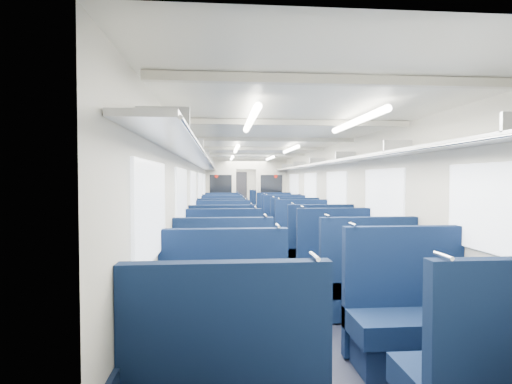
{
  "coord_description": "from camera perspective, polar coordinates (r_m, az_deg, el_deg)",
  "views": [
    {
      "loc": [
        -0.85,
        -10.61,
        1.66
      ],
      "look_at": [
        0.15,
        1.01,
        1.28
      ],
      "focal_mm": 28.31,
      "sensor_mm": 36.0,
      "label": 1
    }
  ],
  "objects": [
    {
      "name": "end_door",
      "position": [
        19.58,
        -2.41,
        -0.07
      ],
      "size": [
        0.75,
        0.06,
        2.0
      ],
      "primitive_type": "cube",
      "color": "black",
      "rests_on": "floor"
    },
    {
      "name": "seat_5",
      "position": [
        5.1,
        14.89,
        -12.69
      ],
      "size": [
        1.13,
        0.62,
        1.26
      ],
      "color": "#0D1E41",
      "rests_on": "floor"
    },
    {
      "name": "seat_8",
      "position": [
        7.02,
        -4.7,
        -8.61
      ],
      "size": [
        1.13,
        0.62,
        1.26
      ],
      "color": "#0D1E41",
      "rests_on": "floor"
    },
    {
      "name": "seat_19",
      "position": [
        12.81,
        2.67,
        -3.84
      ],
      "size": [
        1.13,
        0.62,
        1.26
      ],
      "color": "#0D1E41",
      "rests_on": "floor"
    },
    {
      "name": "dado_left",
      "position": [
        10.7,
        -7.76,
        -5.19
      ],
      "size": [
        0.03,
        17.9,
        0.7
      ],
      "primitive_type": "cube",
      "color": "#101C36",
      "rests_on": "floor"
    },
    {
      "name": "seat_9",
      "position": [
        7.2,
        8.76,
        -8.35
      ],
      "size": [
        1.13,
        0.62,
        1.26
      ],
      "color": "#0D1E41",
      "rests_on": "floor"
    },
    {
      "name": "wall_left",
      "position": [
        10.63,
        -7.86,
        -0.77
      ],
      "size": [
        0.02,
        18.0,
        2.35
      ],
      "primitive_type": "cube",
      "color": "beige",
      "rests_on": "floor"
    },
    {
      "name": "seat_16",
      "position": [
        11.69,
        -4.78,
        -4.39
      ],
      "size": [
        1.13,
        0.62,
        1.26
      ],
      "color": "#0D1E41",
      "rests_on": "floor"
    },
    {
      "name": "luggage_rack_left",
      "position": [
        10.62,
        -6.87,
        3.54
      ],
      "size": [
        0.36,
        17.4,
        0.18
      ],
      "color": "#B2B5BA",
      "rests_on": "wall_left"
    },
    {
      "name": "dado_right",
      "position": [
        10.92,
        6.98,
        -5.05
      ],
      "size": [
        0.03,
        17.9,
        0.7
      ],
      "primitive_type": "cube",
      "color": "#101C36",
      "rests_on": "floor"
    },
    {
      "name": "wall_far",
      "position": [
        19.63,
        -2.41,
        0.45
      ],
      "size": [
        2.8,
        0.02,
        2.35
      ],
      "primitive_type": "cube",
      "color": "beige",
      "rests_on": "floor"
    },
    {
      "name": "seat_20",
      "position": [
        14.7,
        -4.81,
        -3.11
      ],
      "size": [
        1.13,
        0.62,
        1.26
      ],
      "color": "#0D1E41",
      "rests_on": "floor"
    },
    {
      "name": "seat_7",
      "position": [
        6.11,
        11.35,
        -10.21
      ],
      "size": [
        1.13,
        0.62,
        1.26
      ],
      "color": "#0D1E41",
      "rests_on": "floor"
    },
    {
      "name": "seat_17",
      "position": [
        11.65,
        3.43,
        -4.41
      ],
      "size": [
        1.13,
        0.62,
        1.26
      ],
      "color": "#0D1E41",
      "rests_on": "floor"
    },
    {
      "name": "seat_4",
      "position": [
        4.89,
        -4.61,
        -13.27
      ],
      "size": [
        1.13,
        0.62,
        1.26
      ],
      "color": "#0D1E41",
      "rests_on": "floor"
    },
    {
      "name": "luggage_rack_right",
      "position": [
        10.81,
        6.12,
        3.51
      ],
      "size": [
        0.36,
        17.4,
        0.18
      ],
      "color": "#B2B5BA",
      "rests_on": "wall_right"
    },
    {
      "name": "seat_6",
      "position": [
        5.9,
        -4.67,
        -10.63
      ],
      "size": [
        1.13,
        0.62,
        1.26
      ],
      "color": "#0D1E41",
      "rests_on": "floor"
    },
    {
      "name": "seat_21",
      "position": [
        14.93,
        1.58,
        -3.03
      ],
      "size": [
        1.13,
        0.62,
        1.26
      ],
      "color": "#0D1E41",
      "rests_on": "floor"
    },
    {
      "name": "seat_15",
      "position": [
        10.65,
        4.23,
        -5.01
      ],
      "size": [
        1.13,
        0.62,
        1.26
      ],
      "color": "#0D1E41",
      "rests_on": "floor"
    },
    {
      "name": "bulkhead",
      "position": [
        13.96,
        -1.4,
        0.11
      ],
      "size": [
        2.8,
        0.1,
        2.35
      ],
      "color": "beige",
      "rests_on": "floor"
    },
    {
      "name": "seat_12",
      "position": [
        9.34,
        -4.75,
        -5.98
      ],
      "size": [
        1.13,
        0.62,
        1.26
      ],
      "color": "#0D1E41",
      "rests_on": "floor"
    },
    {
      "name": "seat_14",
      "position": [
        10.37,
        -4.77,
        -5.2
      ],
      "size": [
        1.13,
        0.62,
        1.26
      ],
      "color": "#0D1E41",
      "rests_on": "floor"
    },
    {
      "name": "seat_2",
      "position": [
        3.63,
        -4.5,
        -18.73
      ],
      "size": [
        1.13,
        0.62,
        1.26
      ],
      "color": "#0D1E41",
      "rests_on": "floor"
    },
    {
      "name": "seat_13",
      "position": [
        9.57,
        5.28,
        -5.79
      ],
      "size": [
        1.13,
        0.62,
        1.26
      ],
      "color": "#0D1E41",
      "rests_on": "floor"
    },
    {
      "name": "windows",
      "position": [
        10.19,
        -0.11,
        0.51
      ],
      "size": [
        2.78,
        15.6,
        0.75
      ],
      "color": "white",
      "rests_on": "wall_left"
    },
    {
      "name": "seat_10",
      "position": [
        8.23,
        -4.73,
        -7.05
      ],
      "size": [
        1.13,
        0.62,
        1.26
      ],
      "color": "#0D1E41",
      "rests_on": "floor"
    },
    {
      "name": "floor",
      "position": [
        10.77,
        -0.31,
        -7.01
      ],
      "size": [
        2.8,
        18.0,
        0.01
      ],
      "primitive_type": "cube",
      "color": "black",
      "rests_on": "ground"
    },
    {
      "name": "ceiling",
      "position": [
        10.66,
        -0.32,
        5.57
      ],
      "size": [
        2.8,
        18.0,
        0.01
      ],
      "primitive_type": "cube",
      "color": "silver",
      "rests_on": "wall_left"
    },
    {
      "name": "seat_22",
      "position": [
        15.94,
        -4.81,
        -2.72
      ],
      "size": [
        1.13,
        0.62,
        1.26
      ],
      "color": "#0D1E41",
      "rests_on": "floor"
    },
    {
      "name": "wall_right",
      "position": [
        10.85,
        7.07,
        -0.72
      ],
      "size": [
        0.02,
        18.0,
        2.35
      ],
      "primitive_type": "cube",
      "color": "beige",
      "rests_on": "floor"
    },
    {
      "name": "seat_18",
      "position": [
        12.66,
        -4.79,
        -3.91
      ],
      "size": [
        1.13,
        0.62,
        1.26
      ],
      "color": "#0D1E41",
      "rests_on": "floor"
    },
    {
      "name": "ceiling_fittings",
      "position": [
        10.4,
        -0.2,
        5.33
      ],
      "size": [
        2.7,
        16.06,
        0.11
      ],
      "color": "beige",
      "rests_on": "ceiling"
    },
    {
      "name": "seat_23",
      "position": [
        16.02,
        1.14,
        -2.69
      ],
      "size": [
        1.13,
        0.62,
        1.26
      ],
      "color": "#0D1E41",
      "rests_on": "floor"
    },
    {
      "name": "seat_11",
      "position": [
        8.47,
        6.64,
        -6.8
      ],
      "size": [
        1.13,
        0.62,
        1.26
      ],
      "color": "#0D1E41",
      "rests_on": "floor"
    },
    {
      "name": "seat_3",
      "position": [
        4.03,
        20.95,
        -16.7
      ],
      "size": [
        1.13,
        0.62,
        1.26
      ],
      "color": "#0D1E41",
      "rests_on": "floor"
    }
  ]
}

